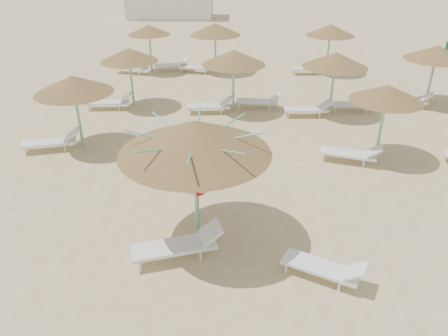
{
  "coord_description": "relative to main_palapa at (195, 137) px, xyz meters",
  "views": [
    {
      "loc": [
        0.48,
        -9.15,
        6.97
      ],
      "look_at": [
        0.16,
        1.52,
        1.3
      ],
      "focal_mm": 35.0,
      "sensor_mm": 36.0,
      "label": 1
    }
  ],
  "objects": [
    {
      "name": "palapa_field",
      "position": [
        2.48,
        10.33,
        -0.54
      ],
      "size": [
        19.35,
        13.8,
        2.72
      ],
      "color": "#6AB99C",
      "rests_on": "ground"
    },
    {
      "name": "lounger_main_a",
      "position": [
        -0.36,
        -0.83,
        -2.47
      ],
      "size": [
        2.29,
        1.29,
        0.8
      ],
      "rotation": [
        0.0,
        0.0,
        0.31
      ],
      "color": "white",
      "rests_on": "ground"
    },
    {
      "name": "lounger_main_b",
      "position": [
        3.05,
        -1.51,
        -2.52
      ],
      "size": [
        1.95,
        1.35,
        0.69
      ],
      "rotation": [
        0.0,
        0.0,
        -0.46
      ],
      "color": "white",
      "rests_on": "ground"
    },
    {
      "name": "ground",
      "position": [
        0.48,
        -0.1,
        -2.85
      ],
      "size": [
        120.0,
        120.0,
        0.0
      ],
      "primitive_type": "plane",
      "color": "#D3BA80",
      "rests_on": "ground"
    },
    {
      "name": "service_hut",
      "position": [
        -5.52,
        34.9,
        -1.21
      ],
      "size": [
        8.4,
        4.4,
        3.25
      ],
      "color": "silver",
      "rests_on": "ground"
    },
    {
      "name": "main_palapa",
      "position": [
        0.0,
        0.0,
        0.0
      ],
      "size": [
        3.65,
        3.65,
        3.27
      ],
      "color": "#6AB99C",
      "rests_on": "ground"
    }
  ]
}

